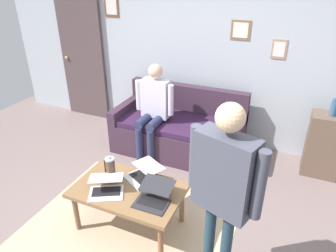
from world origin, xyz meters
The scene contains 14 objects.
ground_plane centered at (0.00, 0.00, 0.00)m, with size 7.68×7.68×0.00m, color slate.
area_rug centered at (0.13, 0.07, 0.00)m, with size 2.02×1.86×0.01m, color tan.
back_wall centered at (0.00, -2.20, 1.35)m, with size 7.04×0.11×2.70m.
interior_door centered at (2.18, -2.11, 1.02)m, with size 0.82×0.09×2.05m.
couch centered at (0.24, -1.63, 0.31)m, with size 1.77×0.87×0.88m.
coffee_table centered at (0.13, -0.03, 0.42)m, with size 1.06×0.65×0.47m.
laptop_left centered at (-0.17, 0.03, 0.51)m, with size 0.31×0.36×0.14m.
laptop_center centered at (0.30, 0.09, 0.52)m, with size 0.43×0.43×0.14m.
laptop_right centered at (0.08, -0.23, 0.52)m, with size 0.43×0.44×0.12m.
french_press centered at (0.36, -0.09, 0.60)m, with size 0.12×0.10×0.28m.
side_shelf centered at (-1.63, -1.81, 0.41)m, with size 0.42×0.32×0.82m.
flower_vase centered at (-1.63, -1.80, 0.97)m, with size 0.09×0.09×0.44m.
person_standing centered at (-0.83, 0.27, 1.05)m, with size 0.57×0.30×1.64m.
person_seated centered at (0.53, -1.40, 0.73)m, with size 0.55×0.51×1.28m.
Camera 1 is at (-1.15, 1.95, 2.34)m, focal length 32.48 mm.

